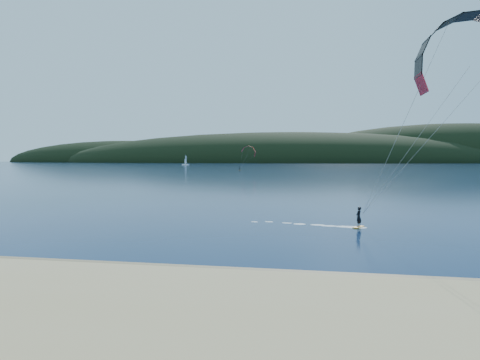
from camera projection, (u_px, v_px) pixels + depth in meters
name	position (u px, v px, depth m)	size (l,w,h in m)	color
ground	(123.00, 298.00, 18.62)	(1800.00, 1800.00, 0.00)	#081E3C
wet_sand	(159.00, 270.00, 23.05)	(220.00, 2.50, 0.10)	olive
headland	(305.00, 162.00, 751.86)	(1200.00, 310.00, 140.00)	black
kitesurfer_near	(464.00, 72.00, 31.24)	(22.63, 7.82, 17.26)	orange
kitesurfer_far	(248.00, 153.00, 224.63)	(10.53, 5.40, 13.01)	orange
sailboat	(185.00, 164.00, 430.16)	(8.13, 5.07, 11.32)	white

